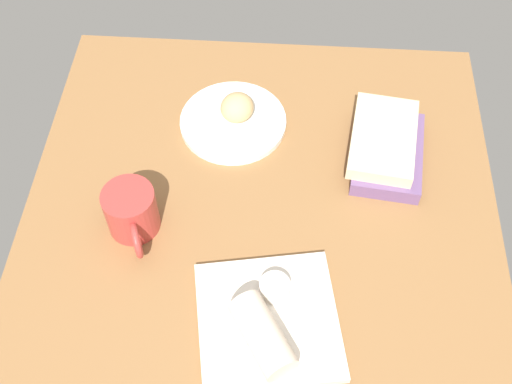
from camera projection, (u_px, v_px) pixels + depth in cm
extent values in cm
cube|color=olive|center=(258.00, 254.00, 117.72)|extent=(110.00, 90.00, 4.00)
cylinder|color=white|center=(233.00, 122.00, 132.88)|extent=(22.16, 22.16, 1.40)
ellipsoid|color=tan|center=(237.00, 107.00, 130.37)|extent=(9.64, 9.55, 5.78)
cube|color=silver|center=(268.00, 321.00, 107.11)|extent=(27.17, 27.17, 1.60)
cylinder|color=silver|center=(275.00, 288.00, 108.35)|extent=(5.34, 5.34, 2.61)
cylinder|color=#BF542C|center=(275.00, 285.00, 107.53)|extent=(4.38, 4.38, 0.40)
cylinder|color=beige|center=(263.00, 335.00, 101.68)|extent=(14.70, 12.15, 5.90)
cube|color=#6B4C7A|center=(388.00, 154.00, 126.78)|extent=(22.06, 15.52, 3.33)
cube|color=beige|center=(383.00, 139.00, 124.95)|extent=(21.80, 14.98, 2.91)
cylinder|color=#B23833|center=(131.00, 210.00, 115.24)|extent=(9.58, 9.58, 9.49)
cylinder|color=#B27944|center=(127.00, 197.00, 111.85)|extent=(7.85, 7.85, 0.40)
torus|color=#B23833|center=(137.00, 240.00, 111.70)|extent=(6.91, 3.38, 6.90)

